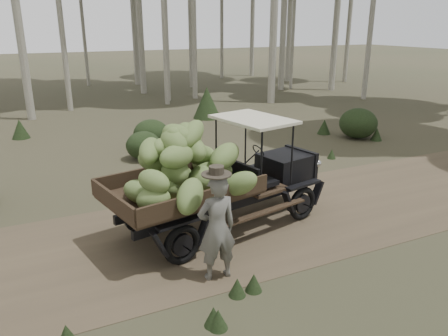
{
  "coord_description": "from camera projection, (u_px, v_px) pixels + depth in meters",
  "views": [
    {
      "loc": [
        -3.37,
        -7.24,
        3.99
      ],
      "look_at": [
        0.16,
        0.16,
        1.25
      ],
      "focal_mm": 35.0,
      "sensor_mm": 36.0,
      "label": 1
    }
  ],
  "objects": [
    {
      "name": "undergrowth",
      "position": [
        257.0,
        235.0,
        7.45
      ],
      "size": [
        23.21,
        22.17,
        1.38
      ],
      "color": "#233319",
      "rests_on": "ground"
    },
    {
      "name": "ground",
      "position": [
        220.0,
        230.0,
        8.84
      ],
      "size": [
        120.0,
        120.0,
        0.0
      ],
      "primitive_type": "plane",
      "color": "#473D2B",
      "rests_on": "ground"
    },
    {
      "name": "banana_truck",
      "position": [
        202.0,
        168.0,
        8.24
      ],
      "size": [
        4.93,
        2.84,
        2.39
      ],
      "rotation": [
        0.0,
        0.0,
        0.21
      ],
      "color": "black",
      "rests_on": "ground"
    },
    {
      "name": "farmer",
      "position": [
        217.0,
        227.0,
        6.91
      ],
      "size": [
        0.66,
        0.49,
        1.93
      ],
      "rotation": [
        0.0,
        0.0,
        3.1
      ],
      "color": "#63615A",
      "rests_on": "ground"
    },
    {
      "name": "dirt_track",
      "position": [
        220.0,
        230.0,
        8.84
      ],
      "size": [
        70.0,
        4.0,
        0.01
      ],
      "primitive_type": "cube",
      "color": "brown",
      "rests_on": "ground"
    }
  ]
}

